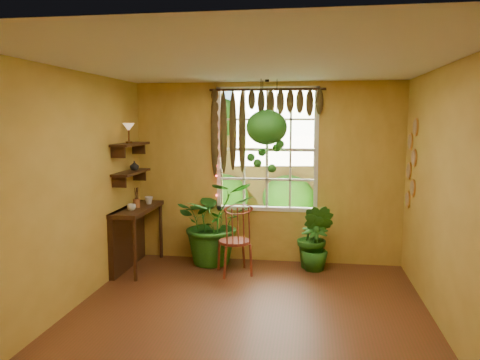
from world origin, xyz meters
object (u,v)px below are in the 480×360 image
(windsor_chair, at_px, (235,250))
(hanging_basket, at_px, (267,133))
(potted_plant_mid, at_px, (315,236))
(counter_ledge, at_px, (131,230))
(potted_plant_left, at_px, (214,222))

(windsor_chair, relative_size, hanging_basket, 0.90)
(windsor_chair, bearing_deg, potted_plant_mid, -3.71)
(counter_ledge, xyz_separation_m, potted_plant_left, (1.15, 0.39, 0.08))
(windsor_chair, bearing_deg, counter_ledge, 153.57)
(counter_ledge, bearing_deg, hanging_basket, 7.39)
(windsor_chair, bearing_deg, potted_plant_left, 106.51)
(potted_plant_left, relative_size, potted_plant_mid, 1.33)
(counter_ledge, xyz_separation_m, windsor_chair, (1.54, -0.06, -0.21))
(potted_plant_mid, bearing_deg, hanging_basket, -171.93)
(potted_plant_mid, bearing_deg, counter_ledge, -172.43)
(counter_ledge, bearing_deg, potted_plant_mid, 7.57)
(counter_ledge, relative_size, hanging_basket, 0.92)
(windsor_chair, height_order, potted_plant_left, potted_plant_left)
(windsor_chair, xyz_separation_m, hanging_basket, (0.40, 0.31, 1.62))
(potted_plant_left, bearing_deg, hanging_basket, -10.11)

